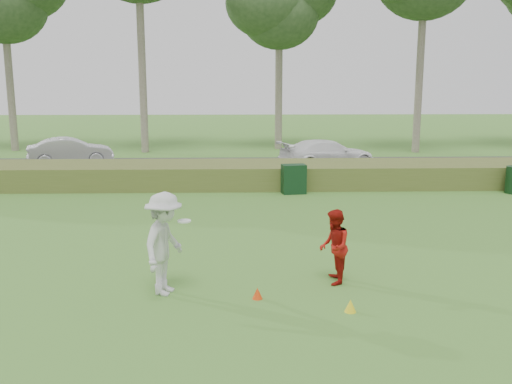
{
  "coord_description": "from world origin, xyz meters",
  "views": [
    {
      "loc": [
        -0.44,
        -10.76,
        4.21
      ],
      "look_at": [
        0.0,
        4.0,
        1.3
      ],
      "focal_mm": 40.0,
      "sensor_mm": 36.0,
      "label": 1
    }
  ],
  "objects_px": {
    "utility_cabinet": "(294,179)",
    "car_right": "(327,154)",
    "player_white": "(165,244)",
    "player_red": "(334,247)",
    "cone_orange": "(257,293)",
    "cone_yellow": "(350,306)",
    "car_mid": "(71,151)"
  },
  "relations": [
    {
      "from": "player_white",
      "to": "cone_orange",
      "type": "relative_size",
      "value": 9.21
    },
    {
      "from": "player_red",
      "to": "player_white",
      "type": "bearing_deg",
      "value": -75.71
    },
    {
      "from": "utility_cabinet",
      "to": "car_right",
      "type": "bearing_deg",
      "value": 61.06
    },
    {
      "from": "cone_orange",
      "to": "car_mid",
      "type": "bearing_deg",
      "value": 116.02
    },
    {
      "from": "utility_cabinet",
      "to": "car_right",
      "type": "distance_m",
      "value": 6.16
    },
    {
      "from": "cone_orange",
      "to": "utility_cabinet",
      "type": "xyz_separation_m",
      "value": [
        1.7,
        10.5,
        0.44
      ]
    },
    {
      "from": "player_white",
      "to": "player_red",
      "type": "xyz_separation_m",
      "value": [
        3.46,
        0.49,
        -0.24
      ]
    },
    {
      "from": "player_red",
      "to": "cone_yellow",
      "type": "height_order",
      "value": "player_red"
    },
    {
      "from": "cone_orange",
      "to": "cone_yellow",
      "type": "height_order",
      "value": "cone_yellow"
    },
    {
      "from": "player_white",
      "to": "car_mid",
      "type": "xyz_separation_m",
      "value": [
        -6.88,
        17.49,
        -0.3
      ]
    },
    {
      "from": "cone_yellow",
      "to": "car_right",
      "type": "xyz_separation_m",
      "value": [
        2.16,
        16.96,
        0.62
      ]
    },
    {
      "from": "cone_yellow",
      "to": "car_right",
      "type": "distance_m",
      "value": 17.11
    },
    {
      "from": "cone_orange",
      "to": "cone_yellow",
      "type": "bearing_deg",
      "value": -22.3
    },
    {
      "from": "utility_cabinet",
      "to": "car_right",
      "type": "relative_size",
      "value": 0.23
    },
    {
      "from": "cone_orange",
      "to": "car_right",
      "type": "height_order",
      "value": "car_right"
    },
    {
      "from": "utility_cabinet",
      "to": "car_mid",
      "type": "xyz_separation_m",
      "value": [
        -10.41,
        7.35,
        0.18
      ]
    },
    {
      "from": "player_red",
      "to": "cone_yellow",
      "type": "xyz_separation_m",
      "value": [
        0.06,
        -1.54,
        -0.67
      ]
    },
    {
      "from": "cone_yellow",
      "to": "car_mid",
      "type": "relative_size",
      "value": 0.06
    },
    {
      "from": "player_white",
      "to": "car_right",
      "type": "distance_m",
      "value": 16.9
    },
    {
      "from": "player_red",
      "to": "utility_cabinet",
      "type": "xyz_separation_m",
      "value": [
        0.07,
        9.65,
        -0.24
      ]
    },
    {
      "from": "player_red",
      "to": "car_mid",
      "type": "height_order",
      "value": "player_red"
    },
    {
      "from": "cone_yellow",
      "to": "car_right",
      "type": "bearing_deg",
      "value": 82.75
    },
    {
      "from": "player_white",
      "to": "cone_yellow",
      "type": "relative_size",
      "value": 8.54
    },
    {
      "from": "car_right",
      "to": "cone_yellow",
      "type": "bearing_deg",
      "value": 154.31
    },
    {
      "from": "car_mid",
      "to": "player_white",
      "type": "bearing_deg",
      "value": -176.37
    },
    {
      "from": "cone_orange",
      "to": "car_right",
      "type": "bearing_deg",
      "value": 76.67
    },
    {
      "from": "player_red",
      "to": "cone_yellow",
      "type": "distance_m",
      "value": 1.68
    },
    {
      "from": "utility_cabinet",
      "to": "car_right",
      "type": "xyz_separation_m",
      "value": [
        2.15,
        5.77,
        0.19
      ]
    },
    {
      "from": "cone_yellow",
      "to": "car_mid",
      "type": "xyz_separation_m",
      "value": [
        -10.41,
        18.54,
        0.61
      ]
    },
    {
      "from": "player_white",
      "to": "utility_cabinet",
      "type": "height_order",
      "value": "player_white"
    },
    {
      "from": "car_mid",
      "to": "cone_orange",
      "type": "bearing_deg",
      "value": -171.83
    },
    {
      "from": "player_white",
      "to": "player_red",
      "type": "bearing_deg",
      "value": -64.59
    }
  ]
}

